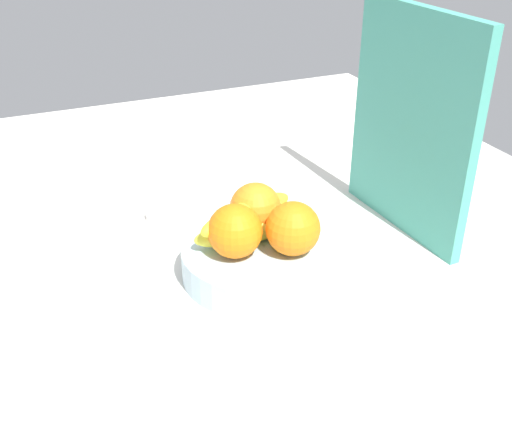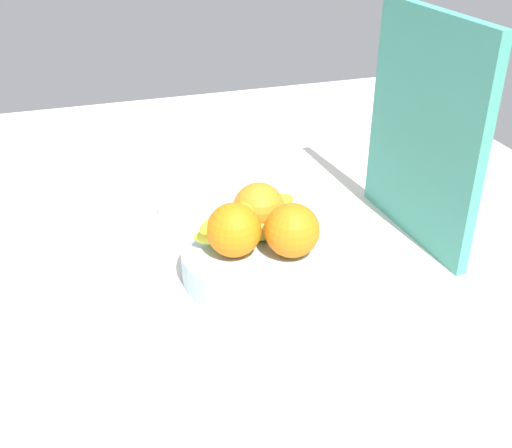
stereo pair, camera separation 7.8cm
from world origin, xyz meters
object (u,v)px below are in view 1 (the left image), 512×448
fruit_bowl (256,261)px  orange_center (235,231)px  banana_bunch (248,222)px  orange_front_right (256,208)px  cutting_board (411,125)px  jar_lid (164,214)px  orange_front_left (293,229)px

fruit_bowl → orange_center: (0.56, -3.48, 6.31)cm
fruit_bowl → banana_bunch: (-2.46, -0.26, 5.48)cm
fruit_bowl → orange_front_right: bearing=157.5°
orange_front_right → banana_bunch: 3.03cm
orange_front_right → cutting_board: bearing=90.0°
fruit_bowl → cutting_board: bearing=98.8°
fruit_bowl → orange_front_right: 7.95cm
fruit_bowl → orange_front_right: (-4.47, 1.85, 6.31)cm
fruit_bowl → cutting_board: size_ratio=0.61×
banana_bunch → jar_lid: banana_bunch is taller
cutting_board → orange_front_left: bearing=-75.2°
banana_bunch → cutting_board: cutting_board is taller
fruit_bowl → banana_bunch: size_ratio=1.27×
orange_front_right → cutting_board: 28.35cm
orange_front_right → jar_lid: size_ratio=1.20×
orange_front_left → cutting_board: 27.13cm
orange_front_left → fruit_bowl: bearing=-126.7°
orange_front_right → jar_lid: orange_front_right is taller
fruit_bowl → cutting_board: (-4.45, 28.63, 15.62)cm
banana_bunch → jar_lid: bearing=-160.1°
orange_front_left → cutting_board: (-7.68, 24.29, 9.31)cm
orange_center → banana_bunch: bearing=133.2°
orange_center → cutting_board: bearing=98.9°
orange_front_left → banana_bunch: (-5.70, -4.60, -0.83)cm
jar_lid → fruit_bowl: bearing=18.5°
banana_bunch → cutting_board: size_ratio=0.48×
fruit_bowl → cutting_board: cutting_board is taller
orange_front_right → jar_lid: 22.14cm
fruit_bowl → orange_front_left: 8.31cm
fruit_bowl → orange_front_left: bearing=53.3°
orange_center → banana_bunch: size_ratio=0.45×
orange_front_left → orange_center: (-2.67, -7.82, 0.00)cm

